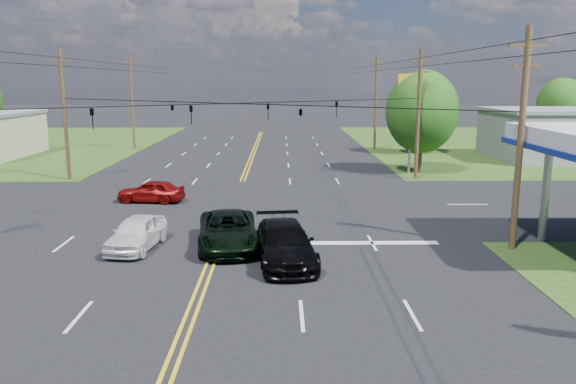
{
  "coord_description": "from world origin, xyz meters",
  "views": [
    {
      "loc": [
        2.87,
        -20.57,
        7.29
      ],
      "look_at": [
        3.19,
        6.0,
        2.0
      ],
      "focal_mm": 35.0,
      "sensor_mm": 36.0,
      "label": 1
    }
  ],
  "objects_px": {
    "pickup_white": "(137,233)",
    "pickup_dkgreen": "(228,230)",
    "pole_right_far": "(376,101)",
    "pole_se": "(521,138)",
    "tree_right_a": "(422,112)",
    "pole_ne": "(418,113)",
    "retail_ne": "(569,135)",
    "tree_far_r": "(561,106)",
    "pole_nw": "(65,114)",
    "tree_right_b": "(417,112)",
    "pole_left_far": "(132,101)",
    "suv_black": "(285,243)"
  },
  "relations": [
    {
      "from": "pole_ne",
      "to": "tree_far_r",
      "type": "height_order",
      "value": "pole_ne"
    },
    {
      "from": "pole_ne",
      "to": "pole_right_far",
      "type": "distance_m",
      "value": 19.0
    },
    {
      "from": "pole_se",
      "to": "retail_ne",
      "type": "bearing_deg",
      "value": 59.62
    },
    {
      "from": "pole_left_far",
      "to": "pole_nw",
      "type": "bearing_deg",
      "value": -90.0
    },
    {
      "from": "pole_ne",
      "to": "pickup_dkgreen",
      "type": "relative_size",
      "value": 1.72
    },
    {
      "from": "tree_right_a",
      "to": "suv_black",
      "type": "relative_size",
      "value": 1.49
    },
    {
      "from": "pickup_white",
      "to": "retail_ne",
      "type": "bearing_deg",
      "value": 47.66
    },
    {
      "from": "pole_ne",
      "to": "pickup_dkgreen",
      "type": "height_order",
      "value": "pole_ne"
    },
    {
      "from": "tree_right_a",
      "to": "pole_left_far",
      "type": "bearing_deg",
      "value": 149.35
    },
    {
      "from": "pole_left_far",
      "to": "tree_far_r",
      "type": "relative_size",
      "value": 1.31
    },
    {
      "from": "pole_left_far",
      "to": "pole_right_far",
      "type": "relative_size",
      "value": 1.0
    },
    {
      "from": "tree_right_a",
      "to": "pickup_white",
      "type": "relative_size",
      "value": 1.93
    },
    {
      "from": "pickup_white",
      "to": "tree_right_a",
      "type": "bearing_deg",
      "value": 56.85
    },
    {
      "from": "pole_se",
      "to": "tree_right_a",
      "type": "bearing_deg",
      "value": 87.27
    },
    {
      "from": "pole_right_far",
      "to": "tree_right_b",
      "type": "distance_m",
      "value": 5.4
    },
    {
      "from": "pole_nw",
      "to": "tree_right_b",
      "type": "height_order",
      "value": "pole_nw"
    },
    {
      "from": "pole_ne",
      "to": "pole_right_far",
      "type": "bearing_deg",
      "value": 90.0
    },
    {
      "from": "retail_ne",
      "to": "pole_se",
      "type": "relative_size",
      "value": 1.47
    },
    {
      "from": "pole_nw",
      "to": "suv_black",
      "type": "height_order",
      "value": "pole_nw"
    },
    {
      "from": "pole_nw",
      "to": "tree_far_r",
      "type": "xyz_separation_m",
      "value": [
        47.0,
        21.0,
        -0.37
      ]
    },
    {
      "from": "pole_right_far",
      "to": "pickup_dkgreen",
      "type": "xyz_separation_m",
      "value": [
        -12.5,
        -36.5,
        -4.4
      ]
    },
    {
      "from": "tree_right_b",
      "to": "suv_black",
      "type": "bearing_deg",
      "value": -111.31
    },
    {
      "from": "pickup_white",
      "to": "pole_ne",
      "type": "bearing_deg",
      "value": 54.07
    },
    {
      "from": "pole_right_far",
      "to": "tree_right_a",
      "type": "bearing_deg",
      "value": -86.42
    },
    {
      "from": "pole_nw",
      "to": "pole_right_far",
      "type": "relative_size",
      "value": 0.95
    },
    {
      "from": "pole_right_far",
      "to": "tree_right_a",
      "type": "xyz_separation_m",
      "value": [
        1.0,
        -16.0,
        -0.3
      ]
    },
    {
      "from": "tree_right_a",
      "to": "pickup_white",
      "type": "bearing_deg",
      "value": -130.22
    },
    {
      "from": "pole_ne",
      "to": "pickup_white",
      "type": "bearing_deg",
      "value": -133.0
    },
    {
      "from": "pole_se",
      "to": "pole_right_far",
      "type": "height_order",
      "value": "pole_right_far"
    },
    {
      "from": "pole_nw",
      "to": "pole_ne",
      "type": "xyz_separation_m",
      "value": [
        26.0,
        0.0,
        0.0
      ]
    },
    {
      "from": "pole_nw",
      "to": "tree_right_b",
      "type": "relative_size",
      "value": 1.34
    },
    {
      "from": "pole_right_far",
      "to": "pickup_dkgreen",
      "type": "height_order",
      "value": "pole_right_far"
    },
    {
      "from": "pole_nw",
      "to": "tree_right_b",
      "type": "distance_m",
      "value": 33.1
    },
    {
      "from": "pole_se",
      "to": "tree_far_r",
      "type": "distance_m",
      "value": 44.3
    },
    {
      "from": "retail_ne",
      "to": "pickup_white",
      "type": "bearing_deg",
      "value": -139.42
    },
    {
      "from": "pole_nw",
      "to": "tree_far_r",
      "type": "height_order",
      "value": "pole_nw"
    },
    {
      "from": "pole_left_far",
      "to": "tree_right_a",
      "type": "xyz_separation_m",
      "value": [
        27.0,
        -16.0,
        -0.3
      ]
    },
    {
      "from": "pole_se",
      "to": "pickup_dkgreen",
      "type": "height_order",
      "value": "pole_se"
    },
    {
      "from": "pole_se",
      "to": "pole_ne",
      "type": "distance_m",
      "value": 18.0
    },
    {
      "from": "retail_ne",
      "to": "tree_far_r",
      "type": "height_order",
      "value": "tree_far_r"
    },
    {
      "from": "suv_black",
      "to": "tree_right_b",
      "type": "bearing_deg",
      "value": 61.77
    },
    {
      "from": "retail_ne",
      "to": "pole_se",
      "type": "xyz_separation_m",
      "value": [
        -17.0,
        -29.0,
        2.72
      ]
    },
    {
      "from": "pickup_white",
      "to": "pickup_dkgreen",
      "type": "bearing_deg",
      "value": 9.83
    },
    {
      "from": "pickup_white",
      "to": "suv_black",
      "type": "bearing_deg",
      "value": -9.4
    },
    {
      "from": "pole_se",
      "to": "pole_left_far",
      "type": "bearing_deg",
      "value": 125.1
    },
    {
      "from": "pole_right_far",
      "to": "pole_left_far",
      "type": "bearing_deg",
      "value": 180.0
    },
    {
      "from": "tree_right_b",
      "to": "pole_left_far",
      "type": "bearing_deg",
      "value": 172.28
    },
    {
      "from": "pole_ne",
      "to": "suv_black",
      "type": "height_order",
      "value": "pole_ne"
    },
    {
      "from": "pole_left_far",
      "to": "suv_black",
      "type": "distance_m",
      "value": 42.03
    },
    {
      "from": "tree_right_a",
      "to": "tree_far_r",
      "type": "relative_size",
      "value": 1.07
    }
  ]
}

